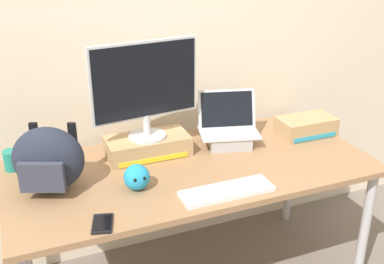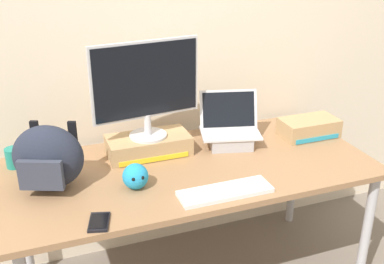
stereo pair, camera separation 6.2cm
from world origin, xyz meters
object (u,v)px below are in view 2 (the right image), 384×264
(messenger_backpack, at_px, (48,158))
(plush_toy, at_px, (135,176))
(desktop_monitor, at_px, (146,86))
(toner_box_cyan, at_px, (309,127))
(toner_box_yellow, at_px, (149,145))
(coffee_mug, at_px, (15,157))
(cell_phone, at_px, (99,222))
(external_keyboard, at_px, (225,191))
(open_laptop, at_px, (230,134))

(messenger_backpack, height_order, plush_toy, messenger_backpack)
(desktop_monitor, distance_m, toner_box_cyan, 0.97)
(toner_box_yellow, bearing_deg, coffee_mug, 172.08)
(desktop_monitor, xyz_separation_m, cell_phone, (-0.35, -0.54, -0.36))
(external_keyboard, height_order, plush_toy, plush_toy)
(coffee_mug, relative_size, plush_toy, 1.06)
(coffee_mug, xyz_separation_m, plush_toy, (0.51, -0.41, 0.01))
(desktop_monitor, distance_m, open_laptop, 0.54)
(open_laptop, relative_size, plush_toy, 3.03)
(open_laptop, xyz_separation_m, external_keyboard, (-0.23, -0.47, -0.05))
(desktop_monitor, distance_m, coffee_mug, 0.73)
(open_laptop, xyz_separation_m, plush_toy, (-0.59, -0.28, -0.00))
(plush_toy, bearing_deg, external_keyboard, -27.57)
(open_laptop, relative_size, cell_phone, 2.42)
(desktop_monitor, relative_size, cell_phone, 3.77)
(plush_toy, relative_size, toner_box_cyan, 0.37)
(open_laptop, relative_size, external_keyboard, 0.85)
(open_laptop, bearing_deg, plush_toy, -140.14)
(toner_box_cyan, bearing_deg, messenger_backpack, -176.54)
(toner_box_yellow, height_order, cell_phone, toner_box_yellow)
(messenger_backpack, relative_size, cell_phone, 2.49)
(external_keyboard, height_order, coffee_mug, coffee_mug)
(messenger_backpack, height_order, toner_box_cyan, messenger_backpack)
(toner_box_yellow, height_order, open_laptop, open_laptop)
(toner_box_yellow, distance_m, messenger_backpack, 0.54)
(cell_phone, bearing_deg, plush_toy, 62.80)
(open_laptop, relative_size, toner_box_cyan, 1.12)
(external_keyboard, xyz_separation_m, messenger_backpack, (-0.71, 0.33, 0.14))
(messenger_backpack, relative_size, toner_box_cyan, 1.15)
(desktop_monitor, height_order, plush_toy, desktop_monitor)
(desktop_monitor, relative_size, messenger_backpack, 1.52)
(desktop_monitor, bearing_deg, plush_toy, -121.41)
(plush_toy, bearing_deg, toner_box_cyan, 12.20)
(coffee_mug, bearing_deg, desktop_monitor, -8.02)
(toner_box_cyan, bearing_deg, toner_box_yellow, 174.38)
(toner_box_yellow, relative_size, external_keyboard, 1.00)
(coffee_mug, bearing_deg, messenger_backpack, -60.81)
(cell_phone, bearing_deg, coffee_mug, 131.41)
(toner_box_yellow, relative_size, plush_toy, 3.60)
(external_keyboard, height_order, toner_box_cyan, toner_box_cyan)
(coffee_mug, relative_size, cell_phone, 0.84)
(coffee_mug, xyz_separation_m, cell_phone, (0.30, -0.63, -0.04))
(toner_box_yellow, height_order, external_keyboard, toner_box_yellow)
(desktop_monitor, height_order, messenger_backpack, desktop_monitor)
(external_keyboard, bearing_deg, plush_toy, 152.50)
(open_laptop, distance_m, external_keyboard, 0.52)
(toner_box_yellow, xyz_separation_m, messenger_backpack, (-0.51, -0.17, 0.10))
(external_keyboard, xyz_separation_m, toner_box_cyan, (0.70, 0.42, 0.04))
(coffee_mug, bearing_deg, plush_toy, -38.97)
(open_laptop, bearing_deg, desktop_monitor, -170.29)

